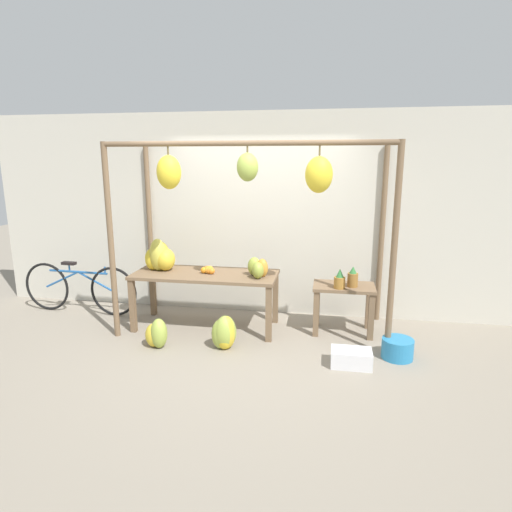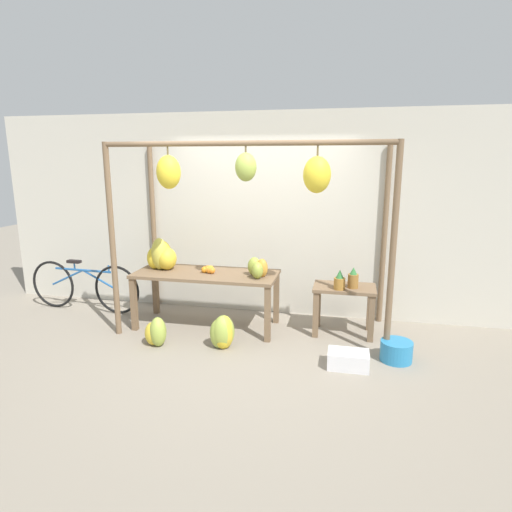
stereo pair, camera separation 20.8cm
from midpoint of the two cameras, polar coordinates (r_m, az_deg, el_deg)
name	(u,v)px [view 1 (the left image)]	position (r m, az deg, el deg)	size (l,w,h in m)	color
ground_plane	(243,350)	(5.09, -3.00, -12.37)	(20.00, 20.00, 0.00)	gray
shop_wall_back	(262,215)	(6.00, -0.25, 5.45)	(8.00, 0.08, 2.80)	beige
stall_awning	(249,196)	(4.96, -2.17, 8.04)	(3.34, 1.31, 2.36)	brown
display_table_main	(206,280)	(5.57, -7.81, -3.20)	(1.85, 0.74, 0.73)	brown
display_table_side	(344,297)	(5.50, 10.53, -5.43)	(0.76, 0.48, 0.62)	brown
banana_pile_on_table	(160,257)	(5.80, -13.73, -0.07)	(0.42, 0.43, 0.42)	gold
orange_pile	(208,270)	(5.52, -7.49, -1.88)	(0.20, 0.15, 0.10)	orange
pineapple_cluster	(346,279)	(5.34, 10.85, -3.04)	(0.29, 0.23, 0.26)	#A3702D
banana_pile_ground_left	(157,334)	(5.24, -14.24, -10.07)	(0.35, 0.31, 0.36)	#9EB247
banana_pile_ground_right	(225,333)	(5.06, -5.40, -10.25)	(0.35, 0.35, 0.40)	gold
fruit_crate_white	(351,358)	(4.77, 11.33, -13.19)	(0.43, 0.27, 0.18)	silver
blue_bucket	(397,348)	(5.06, 17.20, -11.71)	(0.35, 0.35, 0.22)	teal
parked_bicycle	(79,288)	(6.66, -23.32, -3.93)	(1.78, 0.13, 0.75)	black
papaya_pile	(258,268)	(5.29, -0.88, -1.63)	(0.30, 0.33, 0.23)	#93A33D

